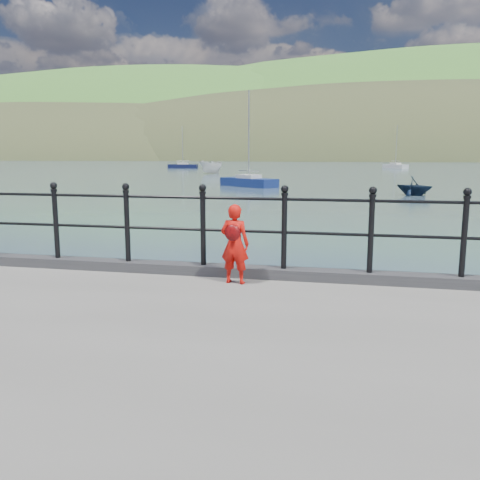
% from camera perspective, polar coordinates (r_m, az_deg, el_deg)
% --- Properties ---
extents(ground, '(600.00, 600.00, 0.00)m').
position_cam_1_polar(ground, '(7.92, 0.54, -10.88)').
color(ground, '#2D4251').
rests_on(ground, ground).
extents(kerb, '(60.00, 0.30, 0.15)m').
position_cam_1_polar(kerb, '(7.46, 0.32, -3.54)').
color(kerb, '#28282B').
rests_on(kerb, quay).
extents(railing, '(18.11, 0.11, 1.20)m').
position_cam_1_polar(railing, '(7.33, 0.33, 2.17)').
color(railing, black).
rests_on(railing, kerb).
extents(far_shore, '(830.00, 200.00, 156.00)m').
position_cam_1_polar(far_shore, '(250.70, 20.44, 3.38)').
color(far_shore, '#333A21').
rests_on(far_shore, ground).
extents(child, '(0.43, 0.34, 1.11)m').
position_cam_1_polar(child, '(6.98, -0.61, -0.39)').
color(child, red).
rests_on(child, quay).
extents(launch_white, '(3.07, 4.84, 1.75)m').
position_cam_1_polar(launch_white, '(67.74, -3.27, 8.16)').
color(launch_white, silver).
rests_on(launch_white, ground).
extents(launch_navy, '(3.20, 3.11, 1.29)m').
position_cam_1_polar(launch_navy, '(35.45, 18.97, 5.79)').
color(launch_navy, black).
rests_on(launch_navy, ground).
extents(sailboat_deep, '(4.27, 5.04, 7.73)m').
position_cam_1_polar(sailboat_deep, '(95.79, 17.04, 7.91)').
color(sailboat_deep, beige).
rests_on(sailboat_deep, ground).
extents(sailboat_left, '(5.35, 2.07, 7.55)m').
position_cam_1_polar(sailboat_left, '(92.40, -6.43, 8.21)').
color(sailboat_left, black).
rests_on(sailboat_left, ground).
extents(sailboat_port, '(5.38, 4.65, 7.96)m').
position_cam_1_polar(sailboat_port, '(42.40, 0.97, 6.47)').
color(sailboat_port, navy).
rests_on(sailboat_port, ground).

